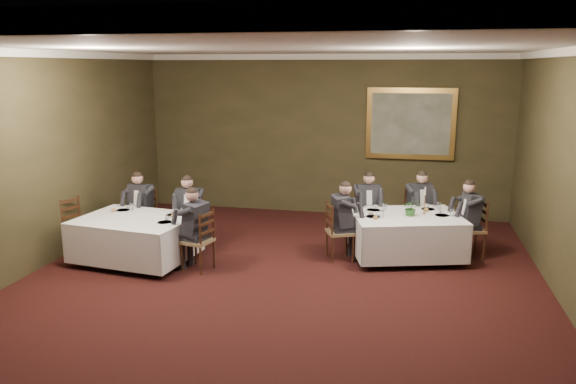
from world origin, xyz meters
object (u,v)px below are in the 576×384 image
at_px(chair_main_backright, 417,226).
at_px(diner_main_backleft, 367,216).
at_px(chair_sec_endleft, 79,238).
at_px(diner_sec_backright, 190,221).
at_px(chair_main_backleft, 366,227).
at_px(centerpiece, 411,207).
at_px(chair_main_endright, 471,241).
at_px(diner_sec_endright, 198,239).
at_px(diner_sec_backleft, 142,216).
at_px(chair_sec_backright, 191,233).
at_px(chair_sec_backleft, 143,227).
at_px(diner_main_endright, 471,228).
at_px(diner_main_backright, 418,215).
at_px(candlestick, 425,204).
at_px(painting, 411,124).
at_px(diner_main_endleft, 340,230).
at_px(table_main, 406,233).
at_px(chair_sec_endright, 199,253).
at_px(chair_main_endleft, 339,243).
at_px(table_second, 136,236).

bearing_deg(chair_main_backright, diner_main_backleft, -7.85).
bearing_deg(chair_sec_endleft, diner_sec_backright, 131.33).
bearing_deg(chair_main_backleft, centerpiece, 116.82).
height_order(chair_main_endright, diner_sec_endright, diner_sec_endright).
height_order(diner_sec_backleft, centerpiece, diner_sec_backleft).
bearing_deg(chair_sec_endleft, chair_sec_backright, 131.66).
relative_size(diner_main_backleft, chair_sec_backleft, 1.35).
bearing_deg(diner_main_backleft, diner_main_endright, 148.42).
xyz_separation_m(diner_main_backright, candlestick, (0.08, -0.88, 0.43)).
bearing_deg(painting, diner_main_endleft, -110.05).
bearing_deg(diner_main_endright, diner_sec_backleft, 79.09).
distance_m(diner_main_backleft, diner_main_endleft, 1.13).
height_order(chair_main_backright, diner_sec_endright, diner_sec_endright).
xyz_separation_m(diner_sec_backleft, diner_sec_endright, (1.54, -1.15, 0.00)).
xyz_separation_m(table_main, chair_main_backleft, (-0.73, 0.77, -0.17)).
distance_m(chair_sec_backright, painting, 5.16).
distance_m(table_main, diner_main_endright, 1.14).
distance_m(chair_main_backright, diner_main_endleft, 1.89).
bearing_deg(chair_sec_backleft, diner_main_endright, -166.28).
height_order(diner_main_endleft, chair_sec_endright, diner_main_endleft).
bearing_deg(chair_main_endright, chair_main_endleft, 90.64).
bearing_deg(diner_main_backleft, diner_main_backright, 177.96).
distance_m(chair_main_endright, diner_sec_endright, 4.69).
relative_size(diner_sec_backright, candlestick, 2.76).
bearing_deg(diner_sec_endright, diner_sec_backleft, 67.05).
distance_m(table_main, painting, 3.14).
distance_m(chair_main_backright, centerpiece, 1.25).
height_order(diner_sec_endright, candlestick, diner_sec_endright).
distance_m(diner_sec_backright, painting, 5.09).
relative_size(chair_main_endright, diner_sec_backleft, 0.74).
bearing_deg(chair_main_backleft, chair_sec_backright, 0.32).
bearing_deg(chair_sec_endleft, candlestick, 120.28).
bearing_deg(chair_sec_endright, chair_sec_endleft, 96.50).
bearing_deg(candlestick, painting, 96.54).
relative_size(chair_main_endleft, chair_main_endright, 1.00).
bearing_deg(chair_sec_endright, diner_sec_endright, 90.00).
bearing_deg(chair_main_endright, chair_main_backleft, 60.94).
bearing_deg(table_second, diner_main_backright, 25.02).
height_order(diner_sec_backright, candlestick, diner_sec_backright).
bearing_deg(chair_main_endright, diner_sec_endright, 94.84).
relative_size(diner_main_backleft, chair_main_endleft, 1.35).
xyz_separation_m(chair_main_endright, chair_sec_endleft, (-6.74, -1.32, 0.00)).
bearing_deg(diner_sec_backright, chair_sec_endleft, 15.96).
distance_m(chair_main_backleft, centerpiece, 1.30).
bearing_deg(centerpiece, diner_sec_endright, -159.31).
bearing_deg(diner_sec_backleft, centerpiece, -169.31).
bearing_deg(table_second, candlestick, 15.35).
height_order(chair_main_endleft, painting, painting).
bearing_deg(candlestick, chair_main_backright, 95.20).
distance_m(chair_main_backright, chair_sec_endleft, 6.18).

